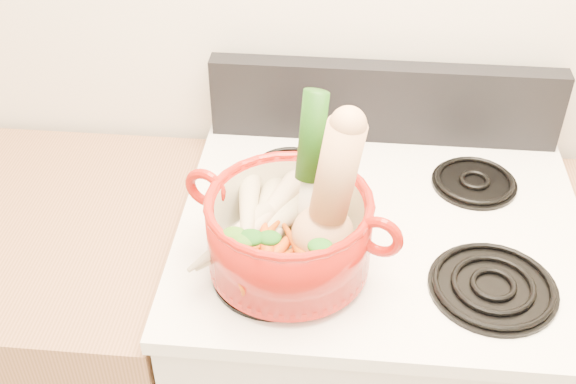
# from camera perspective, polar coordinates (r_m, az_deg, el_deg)

# --- Properties ---
(stove_body) EXTENTS (0.76, 0.65, 0.92)m
(stove_body) POSITION_cam_1_polar(r_m,az_deg,el_deg) (1.76, 6.11, -14.62)
(stove_body) COLOR silver
(stove_body) RESTS_ON floor
(cooktop) EXTENTS (0.78, 0.67, 0.03)m
(cooktop) POSITION_cam_1_polar(r_m,az_deg,el_deg) (1.42, 7.37, -2.89)
(cooktop) COLOR white
(cooktop) RESTS_ON stove_body
(control_backsplash) EXTENTS (0.76, 0.05, 0.18)m
(control_backsplash) POSITION_cam_1_polar(r_m,az_deg,el_deg) (1.60, 7.61, 7.03)
(control_backsplash) COLOR black
(control_backsplash) RESTS_ON cooktop
(burner_front_left) EXTENTS (0.22, 0.22, 0.02)m
(burner_front_left) POSITION_cam_1_polar(r_m,az_deg,el_deg) (1.28, -1.03, -6.25)
(burner_front_left) COLOR black
(burner_front_left) RESTS_ON cooktop
(burner_front_right) EXTENTS (0.22, 0.22, 0.02)m
(burner_front_right) POSITION_cam_1_polar(r_m,az_deg,el_deg) (1.31, 15.90, -7.13)
(burner_front_right) COLOR black
(burner_front_right) RESTS_ON cooktop
(burner_back_left) EXTENTS (0.17, 0.17, 0.02)m
(burner_back_left) POSITION_cam_1_polar(r_m,az_deg,el_deg) (1.51, 0.21, 1.70)
(burner_back_left) COLOR black
(burner_back_left) RESTS_ON cooktop
(burner_back_right) EXTENTS (0.17, 0.17, 0.02)m
(burner_back_right) POSITION_cam_1_polar(r_m,az_deg,el_deg) (1.53, 14.52, 0.84)
(burner_back_right) COLOR black
(burner_back_right) RESTS_ON cooktop
(dutch_oven) EXTENTS (0.36, 0.36, 0.14)m
(dutch_oven) POSITION_cam_1_polar(r_m,az_deg,el_deg) (1.24, 0.09, -3.22)
(dutch_oven) COLOR #98120A
(dutch_oven) RESTS_ON burner_front_left
(pot_handle_left) EXTENTS (0.08, 0.04, 0.08)m
(pot_handle_left) POSITION_cam_1_polar(r_m,az_deg,el_deg) (1.27, -6.54, 0.33)
(pot_handle_left) COLOR #98120A
(pot_handle_left) RESTS_ON dutch_oven
(pot_handle_right) EXTENTS (0.08, 0.04, 0.08)m
(pot_handle_right) POSITION_cam_1_polar(r_m,az_deg,el_deg) (1.17, 7.29, -3.53)
(pot_handle_right) COLOR #98120A
(pot_handle_right) RESTS_ON dutch_oven
(squash) EXTENTS (0.17, 0.14, 0.29)m
(squash) POSITION_cam_1_polar(r_m,az_deg,el_deg) (1.17, 2.88, -0.05)
(squash) COLOR tan
(squash) RESTS_ON dutch_oven
(leek) EXTENTS (0.08, 0.11, 0.29)m
(leek) POSITION_cam_1_polar(r_m,az_deg,el_deg) (1.21, 1.79, 1.88)
(leek) COLOR silver
(leek) RESTS_ON dutch_oven
(ginger) EXTENTS (0.09, 0.07, 0.05)m
(ginger) POSITION_cam_1_polar(r_m,az_deg,el_deg) (1.31, 1.41, -1.69)
(ginger) COLOR #DAB786
(ginger) RESTS_ON dutch_oven
(parsnip_0) EXTENTS (0.12, 0.25, 0.07)m
(parsnip_0) POSITION_cam_1_polar(r_m,az_deg,el_deg) (1.26, -1.32, -3.49)
(parsnip_0) COLOR beige
(parsnip_0) RESTS_ON dutch_oven
(parsnip_1) EXTENTS (0.21, 0.18, 0.07)m
(parsnip_1) POSITION_cam_1_polar(r_m,az_deg,el_deg) (1.25, -2.96, -3.44)
(parsnip_1) COLOR beige
(parsnip_1) RESTS_ON dutch_oven
(parsnip_2) EXTENTS (0.08, 0.21, 0.06)m
(parsnip_2) POSITION_cam_1_polar(r_m,az_deg,el_deg) (1.27, -2.32, -2.35)
(parsnip_2) COLOR beige
(parsnip_2) RESTS_ON dutch_oven
(parsnip_3) EXTENTS (0.15, 0.17, 0.06)m
(parsnip_3) POSITION_cam_1_polar(r_m,az_deg,el_deg) (1.24, -4.64, -3.60)
(parsnip_3) COLOR beige
(parsnip_3) RESTS_ON dutch_oven
(parsnip_4) EXTENTS (0.14, 0.22, 0.06)m
(parsnip_4) POSITION_cam_1_polar(r_m,az_deg,el_deg) (1.26, -1.82, -1.84)
(parsnip_4) COLOR beige
(parsnip_4) RESTS_ON dutch_oven
(parsnip_5) EXTENTS (0.07, 0.26, 0.07)m
(parsnip_5) POSITION_cam_1_polar(r_m,az_deg,el_deg) (1.25, -3.19, -1.93)
(parsnip_5) COLOR beige
(parsnip_5) RESTS_ON dutch_oven
(carrot_0) EXTENTS (0.11, 0.16, 0.05)m
(carrot_0) POSITION_cam_1_polar(r_m,az_deg,el_deg) (1.24, -0.53, -4.53)
(carrot_0) COLOR #CA490A
(carrot_0) RESTS_ON dutch_oven
(carrot_1) EXTENTS (0.11, 0.12, 0.04)m
(carrot_1) POSITION_cam_1_polar(r_m,az_deg,el_deg) (1.21, -1.48, -6.05)
(carrot_1) COLOR #DC410B
(carrot_1) RESTS_ON dutch_oven
(carrot_2) EXTENTS (0.11, 0.16, 0.05)m
(carrot_2) POSITION_cam_1_polar(r_m,az_deg,el_deg) (1.21, 1.18, -5.21)
(carrot_2) COLOR #CA5C0A
(carrot_2) RESTS_ON dutch_oven
(carrot_3) EXTENTS (0.09, 0.14, 0.04)m
(carrot_3) POSITION_cam_1_polar(r_m,az_deg,el_deg) (1.22, -2.52, -4.33)
(carrot_3) COLOR #C34309
(carrot_3) RESTS_ON dutch_oven
(carrot_4) EXTENTS (0.06, 0.15, 0.04)m
(carrot_4) POSITION_cam_1_polar(r_m,az_deg,el_deg) (1.23, -1.78, -3.81)
(carrot_4) COLOR #DA520A
(carrot_4) RESTS_ON dutch_oven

